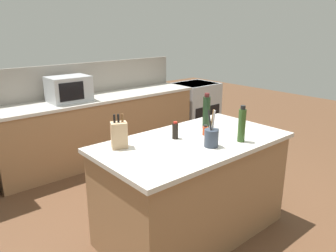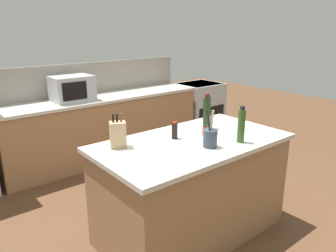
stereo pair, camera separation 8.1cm
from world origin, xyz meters
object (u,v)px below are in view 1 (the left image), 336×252
knife_block (119,135)px  spice_jar_paprika (205,130)px  wine_bottle (206,112)px  soy_sauce_bottle (175,131)px  olive_oil_bottle (242,125)px  utensil_crock (211,137)px  range_oven (195,108)px  microwave (69,89)px

knife_block → spice_jar_paprika: 0.83m
wine_bottle → soy_sauce_bottle: 0.46m
olive_oil_bottle → soy_sauce_bottle: bearing=131.8°
utensil_crock → olive_oil_bottle: bearing=-15.9°
utensil_crock → wine_bottle: wine_bottle is taller
range_oven → knife_block: 3.48m
olive_oil_bottle → microwave: bearing=100.3°
microwave → soy_sauce_bottle: bearing=-88.2°
knife_block → utensil_crock: utensil_crock is taller
microwave → spice_jar_paprika: bearing=-80.9°
range_oven → soy_sauce_bottle: size_ratio=5.82×
knife_block → olive_oil_bottle: (0.90, -0.56, 0.04)m
microwave → utensil_crock: size_ratio=1.66×
wine_bottle → soy_sauce_bottle: bearing=-174.4°
knife_block → soy_sauce_bottle: bearing=9.8°
utensil_crock → soy_sauce_bottle: size_ratio=2.03×
range_oven → wine_bottle: wine_bottle is taller
wine_bottle → spice_jar_paprika: 0.26m
knife_block → utensil_crock: size_ratio=0.91×
range_oven → spice_jar_paprika: (-2.05, -2.17, 0.52)m
range_oven → olive_oil_bottle: (-1.94, -2.49, 0.63)m
wine_bottle → olive_oil_bottle: bearing=-97.5°
microwave → olive_oil_bottle: size_ratio=1.64×
range_oven → soy_sauce_bottle: (-2.33, -2.06, 0.55)m
range_oven → wine_bottle: size_ratio=2.62×
utensil_crock → knife_block: bearing=141.3°
spice_jar_paprika → utensil_crock: bearing=-128.2°
microwave → utensil_crock: microwave is taller
wine_bottle → spice_jar_paprika: (-0.17, -0.15, -0.12)m
microwave → olive_oil_bottle: (0.45, -2.49, -0.02)m
microwave → utensil_crock: 2.41m
wine_bottle → microwave: bearing=104.4°
spice_jar_paprika → range_oven: bearing=46.6°
knife_block → spice_jar_paprika: knife_block is taller
spice_jar_paprika → microwave: bearing=99.1°
utensil_crock → microwave: bearing=93.7°
microwave → spice_jar_paprika: microwave is taller
soy_sauce_bottle → olive_oil_bottle: size_ratio=0.49×
soy_sauce_bottle → spice_jar_paprika: bearing=-20.6°
microwave → wine_bottle: bearing=-75.6°
microwave → knife_block: bearing=-102.9°
microwave → wine_bottle: size_ratio=1.52×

